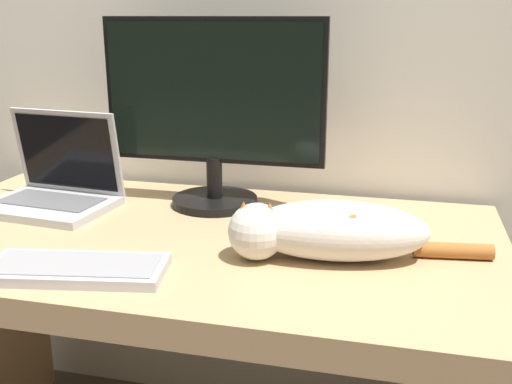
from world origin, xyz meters
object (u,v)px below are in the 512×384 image
at_px(cat, 326,229).
at_px(external_keyboard, 76,269).
at_px(monitor, 213,110).
at_px(laptop, 54,188).

bearing_deg(cat, external_keyboard, -164.44).
distance_m(monitor, cat, 0.47).
bearing_deg(cat, laptop, 158.95).
bearing_deg(external_keyboard, cat, 12.96).
bearing_deg(external_keyboard, laptop, 116.25).
xyz_separation_m(monitor, cat, (0.32, -0.29, -0.18)).
xyz_separation_m(monitor, external_keyboard, (-0.12, -0.48, -0.23)).
distance_m(monitor, external_keyboard, 0.54).
distance_m(monitor, laptop, 0.45).
distance_m(external_keyboard, cat, 0.49).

